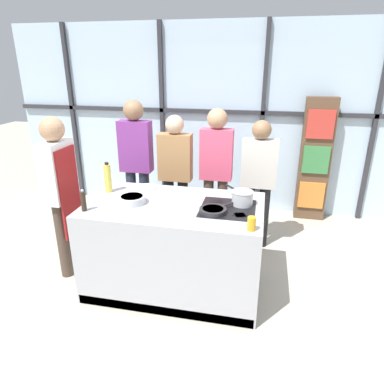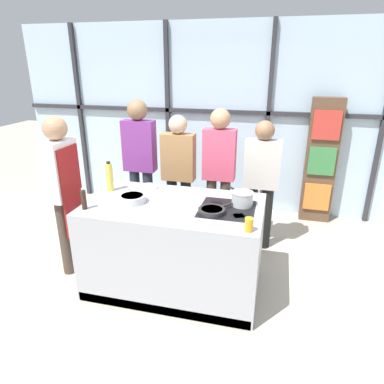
{
  "view_description": "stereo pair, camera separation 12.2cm",
  "coord_description": "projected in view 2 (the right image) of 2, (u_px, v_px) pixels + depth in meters",
  "views": [
    {
      "loc": [
        0.82,
        -2.99,
        2.24
      ],
      "look_at": [
        0.16,
        0.1,
        1.04
      ],
      "focal_mm": 32.0,
      "sensor_mm": 36.0,
      "label": 1
    },
    {
      "loc": [
        0.94,
        -2.96,
        2.24
      ],
      "look_at": [
        0.16,
        0.1,
        1.04
      ],
      "focal_mm": 32.0,
      "sensor_mm": 36.0,
      "label": 2
    }
  ],
  "objects": [
    {
      "name": "spectator_far_left",
      "position": [
        140.0,
        159.0,
        4.45
      ],
      "size": [
        0.41,
        0.25,
        1.81
      ],
      "rotation": [
        0.0,
        0.0,
        3.14
      ],
      "color": "#232838",
      "rests_on": "ground_plane"
    },
    {
      "name": "bookshelf",
      "position": [
        321.0,
        162.0,
        4.88
      ],
      "size": [
        0.43,
        0.19,
        1.8
      ],
      "color": "brown",
      "rests_on": "ground_plane"
    },
    {
      "name": "chef",
      "position": [
        64.0,
        186.0,
        3.62
      ],
      "size": [
        0.24,
        0.41,
        1.74
      ],
      "rotation": [
        0.0,
        0.0,
        -1.57
      ],
      "color": "#47382D",
      "rests_on": "ground_plane"
    },
    {
      "name": "saucepan",
      "position": [
        242.0,
        198.0,
        3.3
      ],
      "size": [
        0.3,
        0.33,
        0.14
      ],
      "color": "silver",
      "rests_on": "demo_island"
    },
    {
      "name": "spectator_far_right",
      "position": [
        261.0,
        179.0,
        4.13
      ],
      "size": [
        0.42,
        0.23,
        1.62
      ],
      "rotation": [
        0.0,
        0.0,
        3.14
      ],
      "color": "black",
      "rests_on": "ground_plane"
    },
    {
      "name": "pepper_grinder",
      "position": [
        84.0,
        199.0,
        3.2
      ],
      "size": [
        0.05,
        0.05,
        0.21
      ],
      "color": "#332319",
      "rests_on": "demo_island"
    },
    {
      "name": "oil_bottle",
      "position": [
        110.0,
        177.0,
        3.64
      ],
      "size": [
        0.07,
        0.07,
        0.33
      ],
      "color": "#E0CC4C",
      "rests_on": "demo_island"
    },
    {
      "name": "white_plate",
      "position": [
        148.0,
        187.0,
        3.8
      ],
      "size": [
        0.23,
        0.23,
        0.01
      ],
      "primitive_type": "cylinder",
      "color": "white",
      "rests_on": "demo_island"
    },
    {
      "name": "spectator_center_left",
      "position": [
        179.0,
        171.0,
        4.37
      ],
      "size": [
        0.42,
        0.23,
        1.64
      ],
      "rotation": [
        0.0,
        0.0,
        3.14
      ],
      "color": "black",
      "rests_on": "ground_plane"
    },
    {
      "name": "frying_pan",
      "position": [
        212.0,
        210.0,
        3.15
      ],
      "size": [
        0.34,
        0.38,
        0.04
      ],
      "color": "#232326",
      "rests_on": "demo_island"
    },
    {
      "name": "ground_plane",
      "position": [
        176.0,
        283.0,
        3.7
      ],
      "size": [
        18.0,
        18.0,
        0.0
      ],
      "primitive_type": "plane",
      "color": "#BCB29E"
    },
    {
      "name": "mixing_bowl",
      "position": [
        132.0,
        198.0,
        3.38
      ],
      "size": [
        0.26,
        0.26,
        0.07
      ],
      "color": "silver",
      "rests_on": "demo_island"
    },
    {
      "name": "juice_glass_near",
      "position": [
        249.0,
        225.0,
        2.8
      ],
      "size": [
        0.07,
        0.07,
        0.12
      ],
      "primitive_type": "cylinder",
      "color": "orange",
      "rests_on": "demo_island"
    },
    {
      "name": "back_window_wall",
      "position": [
        217.0,
        120.0,
        5.23
      ],
      "size": [
        6.4,
        0.1,
        2.8
      ],
      "color": "silver",
      "rests_on": "ground_plane"
    },
    {
      "name": "demo_island",
      "position": [
        175.0,
        245.0,
        3.53
      ],
      "size": [
        1.74,
        1.01,
        0.94
      ],
      "color": "#A8AAB2",
      "rests_on": "ground_plane"
    },
    {
      "name": "spectator_center_right",
      "position": [
        219.0,
        168.0,
        4.22
      ],
      "size": [
        0.4,
        0.24,
        1.74
      ],
      "rotation": [
        0.0,
        0.0,
        3.14
      ],
      "color": "#47382D",
      "rests_on": "ground_plane"
    }
  ]
}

